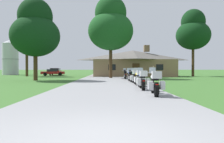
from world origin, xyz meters
The scene contains 18 objects.
ground_plane centered at (0.00, 20.00, 0.00)m, with size 500.00×500.00×0.00m, color #386628.
asphalt_driveway centered at (0.00, 18.00, 0.03)m, with size 6.40×80.00×0.06m, color gray.
motorcycle_white_nearest_to_camera centered at (2.28, 6.15, 0.61)m, with size 0.82×2.08×1.30m.
motorcycle_blue_second_in_row centered at (2.13, 8.91, 0.61)m, with size 0.75×2.08×1.30m.
motorcycle_yellow_third_in_row centered at (2.26, 11.33, 0.61)m, with size 0.73×2.08×1.30m.
motorcycle_green_fourth_in_row centered at (2.31, 14.13, 0.61)m, with size 0.73×2.08×1.30m.
motorcycle_blue_fifth_in_row centered at (2.25, 16.76, 0.62)m, with size 0.66×2.08×1.30m.
motorcycle_green_sixth_in_row centered at (2.34, 19.52, 0.62)m, with size 0.66×2.08×1.30m.
motorcycle_silver_farthest_in_row centered at (2.19, 22.11, 0.62)m, with size 0.66×2.08×1.30m.
stone_lodge centered at (4.44, 33.54, 2.27)m, with size 13.86×8.53×5.31m.
bystander_blue_shirt_near_lodge centered at (6.05, 24.61, 0.93)m, with size 0.55×0.24×1.67m.
tree_left_near centered at (-7.79, 20.20, 5.49)m, with size 5.30×5.30×8.97m.
tree_right_of_lodge centered at (14.61, 33.00, 7.62)m, with size 5.70×5.70×11.37m.
tree_by_lodge_front centered at (0.51, 25.64, 7.07)m, with size 6.07×6.07×11.06m.
tree_left_far centered at (-13.52, 33.26, 6.84)m, with size 4.94×4.94×10.10m.
metal_silo_distant centered at (-20.31, 42.43, 3.69)m, with size 3.31×3.31×7.37m.
parked_red_suv_far_left centered at (-10.29, 39.94, 0.78)m, with size 2.30×4.77×1.40m.
parked_red_sedan_far_left centered at (-9.99, 36.40, 0.64)m, with size 4.52×2.81×1.20m.
Camera 1 is at (0.09, -3.84, 1.29)m, focal length 35.07 mm.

